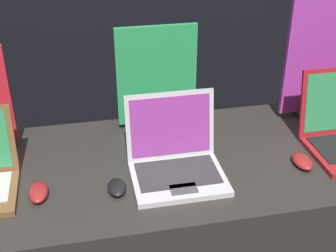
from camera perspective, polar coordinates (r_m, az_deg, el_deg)
The scene contains 6 objects.
mouse_front at distance 1.61m, azimuth -15.54°, elevation -7.76°, with size 0.06×0.12×0.04m.
laptop_middle at distance 1.64m, azimuth 0.98°, elevation -3.83°, with size 0.32×0.29×0.27m.
mouse_middle at distance 1.59m, azimuth -6.25°, elevation -7.45°, with size 0.06×0.10×0.03m.
promo_stand_middle at distance 1.88m, azimuth -1.32°, elevation 5.58°, with size 0.32×0.07×0.43m.
mouse_back at distance 1.77m, azimuth 16.07°, elevation -4.16°, with size 0.07×0.11×0.03m.
promo_stand_back at distance 2.06m, azimuth 18.67°, elevation 7.71°, with size 0.36×0.07×0.53m.
Camera 1 is at (-0.30, -1.05, 1.92)m, focal length 50.00 mm.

